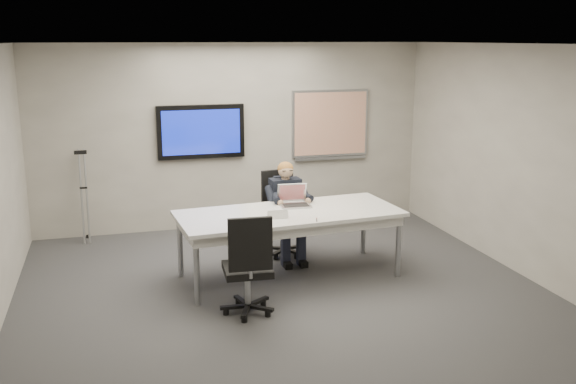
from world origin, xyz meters
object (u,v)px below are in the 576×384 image
object	(u,v)px
office_chair_near	(248,284)
seated_person	(289,221)
conference_table	(289,219)
office_chair_far	(283,228)
laptop	(294,200)

from	to	relation	value
office_chair_near	seated_person	bearing A→B (deg)	-115.76
seated_person	conference_table	bearing A→B (deg)	-107.82
office_chair_far	office_chair_near	size ratio (longest dim) A/B	1.01
laptop	conference_table	bearing A→B (deg)	-112.21
office_chair_near	laptop	size ratio (longest dim) A/B	2.89
office_chair_near	laptop	world-z (taller)	office_chair_near
office_chair_far	laptop	world-z (taller)	office_chair_far
conference_table	seated_person	world-z (taller)	seated_person
office_chair_far	laptop	bearing A→B (deg)	-100.29
office_chair_far	laptop	xyz separation A→B (m)	(-0.01, -0.57, 0.54)
conference_table	office_chair_near	bearing A→B (deg)	-131.24
office_chair_near	laptop	xyz separation A→B (m)	(0.87, 1.26, 0.54)
conference_table	seated_person	xyz separation A→B (m)	(0.16, 0.61, -0.21)
office_chair_near	seated_person	xyz separation A→B (m)	(0.89, 1.58, 0.17)
office_chair_far	conference_table	bearing A→B (deg)	-109.34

